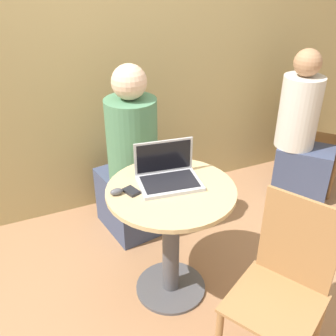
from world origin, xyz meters
The scene contains 10 objects.
ground_plane centered at (0.00, 0.00, 0.00)m, with size 12.00×12.00×0.00m, color #9E704C.
back_wall centered at (0.00, 1.12, 1.30)m, with size 7.00×0.05×2.60m.
round_table centered at (0.00, 0.00, 0.50)m, with size 0.70×0.70×0.74m.
laptop centered at (0.01, 0.07, 0.78)m, with size 0.36×0.28×0.21m.
cell_phone centered at (-0.21, 0.05, 0.75)m, with size 0.08×0.10×0.02m.
computer_mouse centered at (-0.28, 0.06, 0.76)m, with size 0.07×0.04×0.04m.
chair_empty centered at (0.30, -0.61, 0.46)m, with size 0.54×0.54×0.91m.
person_seated centered at (-0.02, 0.63, 0.54)m, with size 0.38×0.53×1.27m.
chair_background centered at (1.69, 0.57, 0.45)m, with size 0.56×0.56×0.88m.
person_background centered at (1.42, 0.58, 0.52)m, with size 0.51×0.53×1.22m.
Camera 1 is at (-0.73, -1.61, 1.88)m, focal length 42.00 mm.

